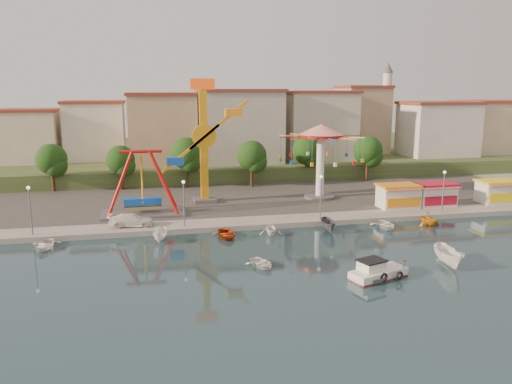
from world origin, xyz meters
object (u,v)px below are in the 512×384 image
object	(u,v)px
rowboat_a	(262,263)
van	(131,220)
cabin_motorboat	(377,273)
kamikaze_tower	(207,145)
skiff	(449,257)
wave_swinger	(321,144)
pirate_ship_ride	(142,184)

from	to	relation	value
rowboat_a	van	distance (m)	18.51
cabin_motorboat	kamikaze_tower	bearing A→B (deg)	91.47
kamikaze_tower	skiff	distance (m)	34.41
kamikaze_tower	wave_swinger	bearing A→B (deg)	-1.98
wave_swinger	kamikaze_tower	bearing A→B (deg)	178.02
pirate_ship_ride	van	bearing A→B (deg)	-103.29
kamikaze_tower	wave_swinger	xyz separation A→B (m)	(15.79, -0.55, -0.22)
cabin_motorboat	van	size ratio (longest dim) A/B	1.10
kamikaze_tower	skiff	world-z (taller)	kamikaze_tower
kamikaze_tower	rowboat_a	xyz separation A→B (m)	(2.05, -24.64, -8.09)
rowboat_a	skiff	size ratio (longest dim) A/B	0.68
wave_swinger	rowboat_a	world-z (taller)	wave_swinger
wave_swinger	van	xyz separation A→B (m)	(-25.61, -9.92, -6.88)
cabin_motorboat	skiff	distance (m)	7.79
pirate_ship_ride	wave_swinger	world-z (taller)	wave_swinger
pirate_ship_ride	rowboat_a	bearing A→B (deg)	-61.38
rowboat_a	van	bearing A→B (deg)	112.40
skiff	pirate_ship_ride	bearing A→B (deg)	148.96
pirate_ship_ride	kamikaze_tower	world-z (taller)	kamikaze_tower
pirate_ship_ride	rowboat_a	distance (m)	22.53
rowboat_a	wave_swinger	bearing A→B (deg)	42.77
kamikaze_tower	skiff	size ratio (longest dim) A/B	3.59
cabin_motorboat	rowboat_a	world-z (taller)	cabin_motorboat
cabin_motorboat	skiff	bearing A→B (deg)	-8.45
van	cabin_motorboat	bearing A→B (deg)	-128.85
pirate_ship_ride	cabin_motorboat	distance (m)	31.35
wave_swinger	cabin_motorboat	bearing A→B (deg)	-99.43
kamikaze_tower	cabin_motorboat	size ratio (longest dim) A/B	3.02
pirate_ship_ride	wave_swinger	size ratio (longest dim) A/B	0.86
cabin_motorboat	van	world-z (taller)	van
kamikaze_tower	rowboat_a	bearing A→B (deg)	-85.24
cabin_motorboat	rowboat_a	bearing A→B (deg)	133.13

